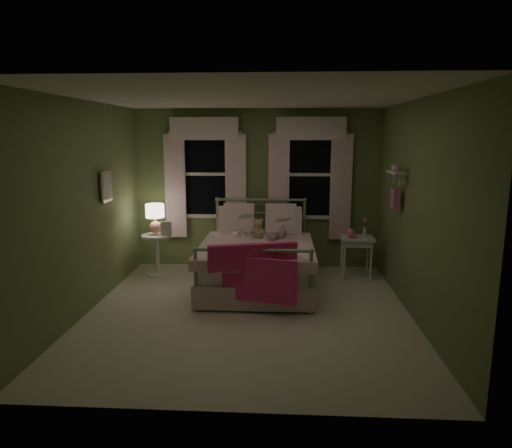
# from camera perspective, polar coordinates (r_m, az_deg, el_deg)

# --- Properties ---
(room_shell) EXTENTS (4.20, 4.20, 4.20)m
(room_shell) POSITION_cam_1_polar(r_m,az_deg,el_deg) (5.45, -1.04, 1.80)
(room_shell) COLOR silver
(room_shell) RESTS_ON ground
(bed) EXTENTS (1.58, 2.04, 1.18)m
(bed) POSITION_cam_1_polar(r_m,az_deg,el_deg) (6.62, 0.18, -4.66)
(bed) COLOR white
(bed) RESTS_ON ground
(pink_throw) EXTENTS (1.09, 0.40, 0.71)m
(pink_throw) POSITION_cam_1_polar(r_m,az_deg,el_deg) (5.57, -0.41, -5.27)
(pink_throw) COLOR #DD2B6D
(pink_throw) RESTS_ON bed
(child_left) EXTENTS (0.34, 0.30, 0.80)m
(child_left) POSITION_cam_1_polar(r_m,az_deg,el_deg) (6.92, -1.94, 0.98)
(child_left) COLOR #F7D1DD
(child_left) RESTS_ON bed
(child_right) EXTENTS (0.45, 0.39, 0.78)m
(child_right) POSITION_cam_1_polar(r_m,az_deg,el_deg) (6.90, 2.70, 0.85)
(child_right) COLOR #F7D1DD
(child_right) RESTS_ON bed
(book_left) EXTENTS (0.22, 0.16, 0.26)m
(book_left) POSITION_cam_1_polar(r_m,az_deg,el_deg) (6.68, -2.14, 0.56)
(book_left) COLOR beige
(book_left) RESTS_ON child_left
(book_right) EXTENTS (0.22, 0.16, 0.26)m
(book_right) POSITION_cam_1_polar(r_m,az_deg,el_deg) (6.66, 2.67, 0.15)
(book_right) COLOR beige
(book_right) RESTS_ON child_right
(teddy_bear) EXTENTS (0.23, 0.18, 0.31)m
(teddy_bear) POSITION_cam_1_polar(r_m,az_deg,el_deg) (6.78, 0.30, -0.74)
(teddy_bear) COLOR tan
(teddy_bear) RESTS_ON bed
(nightstand_left) EXTENTS (0.46, 0.46, 0.65)m
(nightstand_left) POSITION_cam_1_polar(r_m,az_deg,el_deg) (7.34, -12.33, -3.08)
(nightstand_left) COLOR white
(nightstand_left) RESTS_ON ground
(table_lamp) EXTENTS (0.28, 0.28, 0.46)m
(table_lamp) POSITION_cam_1_polar(r_m,az_deg,el_deg) (7.23, -12.51, 1.05)
(table_lamp) COLOR #DD8B82
(table_lamp) RESTS_ON nightstand_left
(book_nightstand) EXTENTS (0.19, 0.24, 0.02)m
(book_nightstand) POSITION_cam_1_polar(r_m,az_deg,el_deg) (7.18, -11.81, -1.40)
(book_nightstand) COLOR beige
(book_nightstand) RESTS_ON nightstand_left
(nightstand_right) EXTENTS (0.50, 0.40, 0.64)m
(nightstand_right) POSITION_cam_1_polar(r_m,az_deg,el_deg) (7.15, 12.48, -2.37)
(nightstand_right) COLOR white
(nightstand_right) RESTS_ON ground
(pink_toy) EXTENTS (0.14, 0.18, 0.14)m
(pink_toy) POSITION_cam_1_polar(r_m,az_deg,el_deg) (7.10, 11.74, -1.13)
(pink_toy) COLOR pink
(pink_toy) RESTS_ON nightstand_right
(bud_vase) EXTENTS (0.06, 0.06, 0.28)m
(bud_vase) POSITION_cam_1_polar(r_m,az_deg,el_deg) (7.17, 13.44, -0.42)
(bud_vase) COLOR white
(bud_vase) RESTS_ON nightstand_right
(window_left) EXTENTS (1.34, 0.13, 1.96)m
(window_left) POSITION_cam_1_polar(r_m,az_deg,el_deg) (7.52, -6.36, 6.75)
(window_left) COLOR black
(window_left) RESTS_ON room_shell
(window_right) EXTENTS (1.34, 0.13, 1.96)m
(window_right) POSITION_cam_1_polar(r_m,az_deg,el_deg) (7.43, 6.76, 6.68)
(window_right) COLOR black
(window_right) RESTS_ON room_shell
(wall_shelf) EXTENTS (0.15, 0.50, 0.60)m
(wall_shelf) POSITION_cam_1_polar(r_m,az_deg,el_deg) (6.28, 17.06, 4.60)
(wall_shelf) COLOR white
(wall_shelf) RESTS_ON room_shell
(framed_picture) EXTENTS (0.03, 0.32, 0.42)m
(framed_picture) POSITION_cam_1_polar(r_m,az_deg,el_deg) (6.45, -18.19, 4.48)
(framed_picture) COLOR beige
(framed_picture) RESTS_ON room_shell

